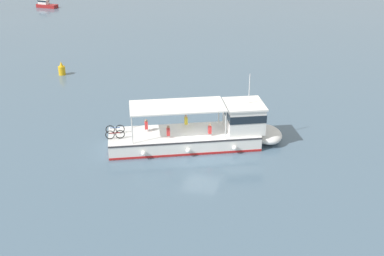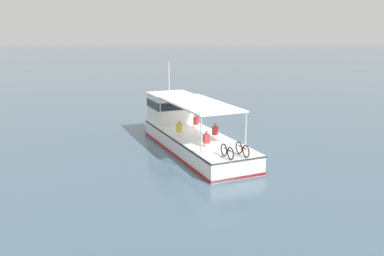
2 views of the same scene
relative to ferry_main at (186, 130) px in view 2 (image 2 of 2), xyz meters
The scene contains 2 objects.
ground_plane 1.74m from the ferry_main, behind, with size 400.00×400.00×0.00m, color slate.
ferry_main is the anchor object (origin of this frame).
Camera 2 is at (1.33, 25.53, 7.38)m, focal length 37.00 mm.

